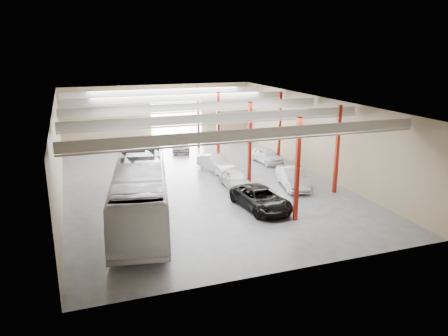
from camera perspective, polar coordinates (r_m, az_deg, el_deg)
depot_shell at (r=36.64m, az=-3.43°, el=5.69°), size 22.12×32.12×7.06m
coach_bus at (r=29.39m, az=-10.85°, el=-3.17°), size 5.80×14.51×3.94m
black_sedan at (r=31.36m, az=4.84°, el=-4.00°), size 3.20×5.93×1.58m
car_row_a at (r=35.94m, az=1.49°, el=-1.41°), size 1.87×4.48×1.52m
car_row_b at (r=40.64m, az=-1.14°, el=0.62°), size 2.54×4.78×1.50m
car_row_c at (r=48.72m, az=-5.68°, el=3.01°), size 2.87×4.93×1.34m
car_right_near at (r=36.38m, az=9.02°, el=-1.27°), size 2.75×5.28×1.66m
car_right_far at (r=43.85m, az=5.55°, el=1.69°), size 2.26×4.62×1.52m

